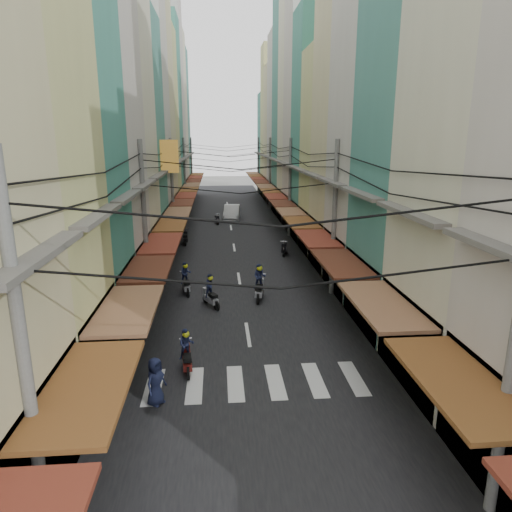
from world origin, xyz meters
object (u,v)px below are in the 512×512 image
white_car (232,219)px  market_umbrella (411,308)px  bicycle (372,303)px  traffic_sign (373,285)px

white_car → market_umbrella: market_umbrella is taller
white_car → bicycle: 25.86m
traffic_sign → white_car: bearing=101.0°
bicycle → traffic_sign: traffic_sign is taller
bicycle → traffic_sign: size_ratio=0.66×
bicycle → market_umbrella: bearing=179.6°
bicycle → white_car: bearing=21.0°
bicycle → traffic_sign: 3.49m
traffic_sign → bicycle: bearing=70.1°
white_car → market_umbrella: size_ratio=2.13×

